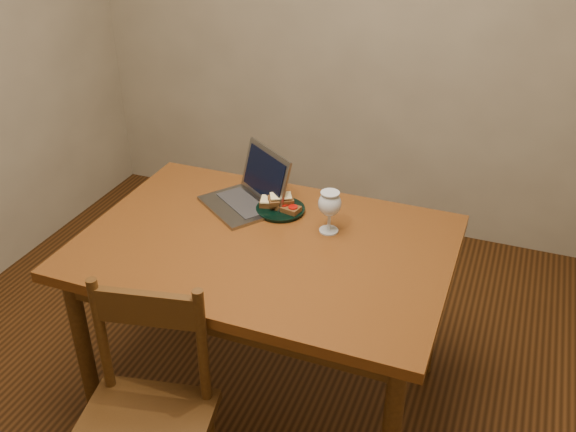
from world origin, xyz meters
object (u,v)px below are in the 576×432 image
(chair, at_px, (143,413))
(milk_glass, at_px, (329,212))
(laptop, at_px, (250,191))
(plate, at_px, (280,210))
(table, at_px, (266,262))

(chair, bearing_deg, milk_glass, 55.44)
(milk_glass, relative_size, laptop, 0.42)
(laptop, bearing_deg, chair, -53.02)
(chair, height_order, plate, chair)
(table, distance_m, chair, 0.67)
(plate, xyz_separation_m, milk_glass, (0.22, -0.07, 0.07))
(chair, bearing_deg, table, 65.55)
(chair, bearing_deg, laptop, 79.64)
(chair, bearing_deg, plate, 70.77)
(table, bearing_deg, milk_glass, 38.91)
(plate, distance_m, milk_glass, 0.24)
(table, height_order, milk_glass, milk_glass)
(table, bearing_deg, chair, -102.96)
(milk_glass, bearing_deg, plate, 162.31)
(table, height_order, chair, chair)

